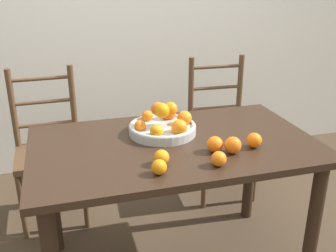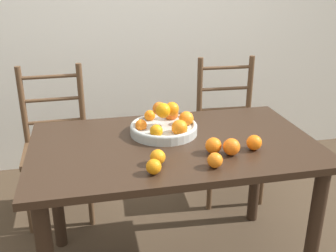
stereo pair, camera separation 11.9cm
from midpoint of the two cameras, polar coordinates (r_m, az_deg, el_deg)
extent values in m
cube|color=silver|center=(3.24, -4.14, 16.78)|extent=(8.00, 0.06, 2.60)
cube|color=black|center=(1.97, 2.60, -2.84)|extent=(1.41, 0.84, 0.03)
cylinder|color=black|center=(2.14, 21.96, -14.35)|extent=(0.07, 0.07, 0.74)
cylinder|color=black|center=(2.39, -14.59, -9.23)|extent=(0.07, 0.07, 0.74)
cylinder|color=black|center=(2.63, 13.93, -6.24)|extent=(0.07, 0.07, 0.74)
cylinder|color=#B2B7B2|center=(2.05, 1.04, -0.54)|extent=(0.35, 0.35, 0.04)
torus|color=#B2B7B2|center=(2.05, 1.04, 0.00)|extent=(0.35, 0.35, 0.02)
sphere|color=orange|center=(2.07, 4.32, 1.07)|extent=(0.08, 0.08, 0.08)
sphere|color=orange|center=(2.15, 2.05, 1.85)|extent=(0.08, 0.08, 0.08)
sphere|color=orange|center=(2.13, -1.07, 1.50)|extent=(0.06, 0.06, 0.06)
sphere|color=orange|center=(2.01, -2.25, 0.09)|extent=(0.06, 0.06, 0.06)
sphere|color=orange|center=(1.93, 0.06, -0.75)|extent=(0.07, 0.07, 0.07)
sphere|color=orange|center=(1.96, 3.43, -0.27)|extent=(0.08, 0.08, 0.08)
sphere|color=orange|center=(2.03, 2.26, 2.48)|extent=(0.07, 0.07, 0.07)
sphere|color=orange|center=(2.03, 0.43, 2.51)|extent=(0.07, 0.07, 0.07)
sphere|color=orange|center=(1.99, 1.00, 2.25)|extent=(0.08, 0.08, 0.08)
sphere|color=orange|center=(1.92, 14.14, -2.37)|extent=(0.07, 0.07, 0.07)
sphere|color=orange|center=(1.84, 11.04, -3.02)|extent=(0.08, 0.08, 0.08)
sphere|color=orange|center=(1.72, 0.48, -4.56)|extent=(0.07, 0.07, 0.07)
sphere|color=orange|center=(1.85, 8.45, -2.86)|extent=(0.08, 0.08, 0.08)
sphere|color=orange|center=(1.72, 8.82, -4.96)|extent=(0.07, 0.07, 0.07)
sphere|color=orange|center=(1.65, -0.01, -5.96)|extent=(0.07, 0.07, 0.07)
cylinder|color=#513823|center=(2.63, -18.36, -10.46)|extent=(0.04, 0.04, 0.45)
cylinder|color=#513823|center=(2.61, -9.94, -9.78)|extent=(0.04, 0.04, 0.45)
cylinder|color=#513823|center=(2.82, -18.58, -1.81)|extent=(0.04, 0.04, 1.00)
cylinder|color=#513823|center=(2.81, -10.87, -1.14)|extent=(0.04, 0.04, 1.00)
cube|color=#513823|center=(2.66, -14.66, -3.71)|extent=(0.43, 0.41, 0.04)
cylinder|color=#513823|center=(2.77, -14.95, 0.64)|extent=(0.38, 0.03, 0.02)
cylinder|color=#513823|center=(2.72, -15.26, 3.72)|extent=(0.38, 0.03, 0.02)
cylinder|color=#513823|center=(2.68, -15.59, 6.90)|extent=(0.38, 0.03, 0.02)
cylinder|color=#513823|center=(2.75, 7.35, -7.91)|extent=(0.04, 0.04, 0.45)
cylinder|color=#513823|center=(2.87, 14.69, -7.10)|extent=(0.04, 0.04, 0.45)
cylinder|color=#513823|center=(2.94, 5.62, 0.22)|extent=(0.04, 0.04, 1.00)
cylinder|color=#513823|center=(3.06, 12.51, 0.65)|extent=(0.04, 0.04, 1.00)
cube|color=#513823|center=(2.85, 10.22, -1.56)|extent=(0.44, 0.42, 0.04)
cylinder|color=#513823|center=(2.96, 9.26, 2.45)|extent=(0.38, 0.04, 0.02)
cylinder|color=#513823|center=(2.91, 9.44, 5.36)|extent=(0.38, 0.04, 0.02)
cylinder|color=#513823|center=(2.87, 9.63, 8.35)|extent=(0.38, 0.04, 0.02)
camera|label=1|loc=(0.06, -88.24, 0.70)|focal=42.00mm
camera|label=2|loc=(0.06, 91.76, -0.70)|focal=42.00mm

